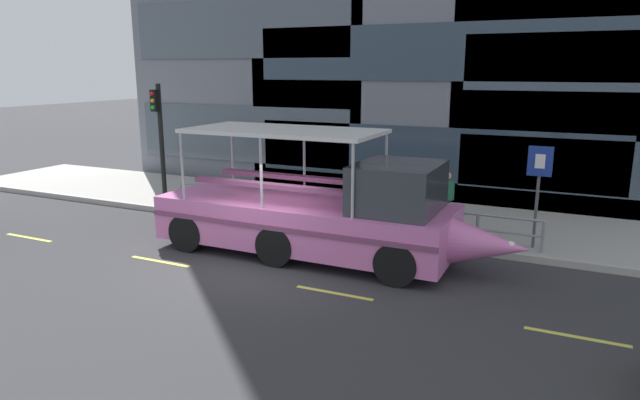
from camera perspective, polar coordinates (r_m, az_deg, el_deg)
ground_plane at (r=14.07m, az=-6.19°, el=-6.57°), size 120.00×120.00×0.00m
sidewalk at (r=18.83m, az=2.68°, el=-1.12°), size 32.00×4.80×0.18m
curb_edge at (r=16.64m, az=-0.62°, el=-3.04°), size 32.00×0.18×0.18m
lane_centreline at (r=13.40m, az=-8.08°, el=-7.63°), size 25.80×0.12×0.01m
curb_guardrail at (r=16.53m, az=1.70°, el=-0.79°), size 11.48×0.09×0.85m
traffic_light_pole at (r=20.00m, az=-15.97°, el=6.68°), size 0.24×0.46×4.07m
parking_sign at (r=15.31m, az=21.30°, el=1.94°), size 0.60×0.12×2.67m
duck_tour_boat at (r=14.35m, az=0.41°, el=-1.54°), size 9.60×2.69×3.24m
pedestrian_near_bow at (r=16.70m, az=12.72°, el=0.57°), size 0.39×0.34×1.66m
pedestrian_mid_left at (r=17.44m, az=3.95°, el=1.26°), size 0.39×0.31×1.59m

